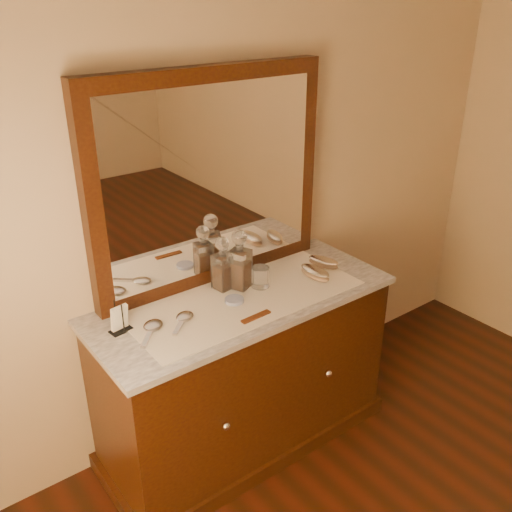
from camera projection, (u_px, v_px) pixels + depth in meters
name	position (u px, v px, depth m)	size (l,w,h in m)	color
dresser_cabinet	(244.00, 374.00, 2.77)	(1.40, 0.55, 0.82)	black
dresser_plinth	(245.00, 431.00, 2.93)	(1.46, 0.59, 0.08)	black
knob_left	(226.00, 426.00, 2.38)	(0.04, 0.04, 0.04)	silver
knob_right	(328.00, 373.00, 2.71)	(0.04, 0.04, 0.04)	silver
marble_top	(243.00, 300.00, 2.58)	(1.44, 0.59, 0.03)	silver
mirror_frame	(210.00, 180.00, 2.54)	(1.20, 0.08, 1.00)	black
mirror_glass	(214.00, 182.00, 2.51)	(1.06, 0.01, 0.86)	white
lace_runner	(246.00, 299.00, 2.56)	(1.10, 0.45, 0.00)	beige
pin_dish	(234.00, 300.00, 2.53)	(0.09, 0.09, 0.02)	white
comb	(256.00, 317.00, 2.41)	(0.15, 0.03, 0.01)	brown
napkin_rack	(120.00, 320.00, 2.30)	(0.10, 0.07, 0.14)	black
decanter_left	(223.00, 269.00, 2.61)	(0.09, 0.09, 0.26)	brown
decanter_right	(240.00, 265.00, 2.61)	(0.12, 0.12, 0.29)	brown
brush_near	(315.00, 272.00, 2.74)	(0.09, 0.18, 0.05)	#96765C
brush_far	(323.00, 262.00, 2.85)	(0.12, 0.18, 0.05)	#96765C
hand_mirror_outer	(152.00, 328.00, 2.32)	(0.18, 0.19, 0.02)	silver
hand_mirror_inner	(184.00, 318.00, 2.39)	(0.17, 0.16, 0.02)	silver
tumblers	(260.00, 277.00, 2.64)	(0.09, 0.09, 0.10)	white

